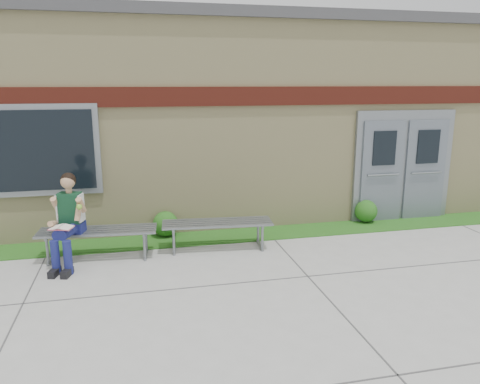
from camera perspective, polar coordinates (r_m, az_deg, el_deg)
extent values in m
plane|color=#9E9E99|center=(6.52, 1.46, -12.76)|extent=(80.00, 80.00, 0.00)
cube|color=#2C5416|center=(8.87, -2.70, -5.48)|extent=(16.00, 0.80, 0.02)
cube|color=beige|center=(11.80, -5.77, 9.03)|extent=(16.00, 6.00, 4.00)
cube|color=#3F3F42|center=(11.83, -6.02, 19.23)|extent=(16.20, 6.20, 0.20)
cube|color=maroon|center=(8.77, -3.32, 11.56)|extent=(16.00, 0.06, 0.35)
cube|color=slate|center=(8.85, -22.83, 4.70)|extent=(1.90, 0.08, 1.60)
cube|color=black|center=(8.81, -22.87, 4.67)|extent=(1.70, 0.04, 1.40)
cube|color=slate|center=(10.36, 19.22, 3.03)|extent=(2.20, 0.08, 2.30)
cube|color=slate|center=(10.08, 16.91, 2.35)|extent=(0.92, 0.06, 2.10)
cube|color=slate|center=(10.60, 21.62, 2.51)|extent=(0.92, 0.06, 2.10)
cube|color=slate|center=(8.06, -16.96, -4.53)|extent=(1.94, 0.69, 0.04)
cube|color=slate|center=(8.24, -22.14, -6.46)|extent=(0.09, 0.53, 0.43)
cube|color=slate|center=(8.12, -11.46, -6.01)|extent=(0.09, 0.53, 0.43)
cube|color=slate|center=(8.15, -2.78, -3.77)|extent=(1.93, 0.69, 0.04)
cube|color=slate|center=(8.14, -8.05, -5.82)|extent=(0.09, 0.53, 0.43)
cube|color=slate|center=(8.38, 2.37, -5.12)|extent=(0.09, 0.53, 0.43)
cube|color=navy|center=(8.02, -19.74, -4.05)|extent=(0.42, 0.34, 0.17)
cube|color=#0E361D|center=(7.92, -19.98, -1.81)|extent=(0.39, 0.30, 0.49)
sphere|color=tan|center=(7.81, -20.26, 1.20)|extent=(0.28, 0.28, 0.22)
sphere|color=black|center=(7.83, -20.21, 1.38)|extent=(0.29, 0.29, 0.23)
cylinder|color=navy|center=(7.81, -21.17, -4.47)|extent=(0.27, 0.47, 0.16)
cylinder|color=navy|center=(7.74, -19.86, -4.53)|extent=(0.27, 0.47, 0.16)
cylinder|color=navy|center=(7.69, -21.57, -7.42)|extent=(0.13, 0.13, 0.53)
cylinder|color=navy|center=(7.61, -20.24, -7.51)|extent=(0.13, 0.13, 0.53)
cube|color=black|center=(7.70, -21.66, -9.10)|extent=(0.18, 0.30, 0.11)
cube|color=black|center=(7.62, -20.33, -9.20)|extent=(0.18, 0.30, 0.11)
cylinder|color=tan|center=(7.92, -21.54, -1.45)|extent=(0.16, 0.25, 0.28)
cylinder|color=tan|center=(7.77, -18.82, -1.51)|extent=(0.16, 0.25, 0.28)
cube|color=white|center=(7.63, -20.95, -4.02)|extent=(0.38, 0.32, 0.02)
cube|color=#BB465E|center=(7.63, -20.95, -4.12)|extent=(0.38, 0.33, 0.01)
sphere|color=#81C434|center=(7.62, -19.00, -1.72)|extent=(0.09, 0.09, 0.09)
sphere|color=#2C5416|center=(8.93, -9.08, -3.85)|extent=(0.47, 0.47, 0.47)
sphere|color=#2C5416|center=(10.04, 15.11, -2.25)|extent=(0.46, 0.46, 0.46)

